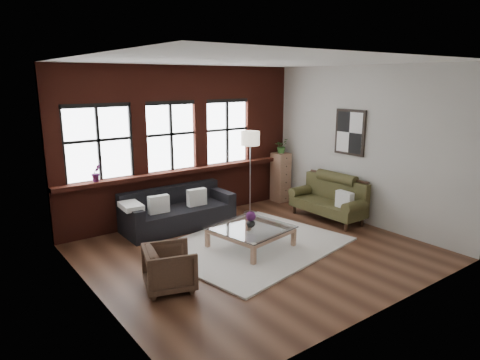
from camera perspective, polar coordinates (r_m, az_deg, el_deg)
floor at (r=7.55m, az=2.14°, el=-9.48°), size 5.50×5.50×0.00m
ceiling at (r=6.97m, az=2.38°, el=15.57°), size 5.50×5.50×0.00m
wall_back at (r=9.14m, az=-7.68°, el=4.86°), size 5.50×0.00×5.50m
wall_front at (r=5.42m, az=19.09°, el=-1.55°), size 5.50×0.00×5.50m
wall_left at (r=5.80m, az=-19.38°, el=-0.63°), size 0.00×5.00×5.00m
wall_right at (r=9.05m, az=15.97°, el=4.38°), size 0.00×5.00×5.00m
brick_backwall at (r=9.09m, az=-7.49°, el=4.82°), size 5.50×0.12×3.20m
sill_ledge at (r=9.11m, az=-7.11°, el=1.27°), size 5.50×0.30×0.08m
window_left at (r=8.36m, az=-18.40°, el=4.55°), size 1.38×0.10×1.50m
window_mid at (r=8.93m, az=-9.24°, el=5.59°), size 1.38×0.10×1.50m
window_right at (r=9.65m, az=-1.82°, el=6.31°), size 1.38×0.10×1.50m
wall_poster at (r=9.18m, az=14.47°, el=6.17°), size 0.05×0.74×0.94m
shag_rug at (r=7.78m, az=1.78°, el=-8.65°), size 3.48×2.95×0.03m
dark_sofa at (r=8.67m, az=-8.20°, el=-3.75°), size 2.22×0.90×0.80m
pillow_a at (r=8.32m, az=-10.80°, el=-3.20°), size 0.41×0.17×0.34m
pillow_b at (r=8.70m, az=-5.79°, el=-2.29°), size 0.40×0.15×0.34m
vintage_settee at (r=9.23m, az=11.57°, el=-2.49°), size 0.76×1.70×0.91m
pillow_settee at (r=8.82m, az=13.76°, el=-2.59°), size 0.16×0.39×0.34m
armchair at (r=6.26m, az=-9.36°, el=-11.48°), size 0.87×0.86×0.64m
coffee_table at (r=7.63m, az=1.44°, el=-7.68°), size 1.39×1.39×0.40m
vase at (r=7.53m, az=1.45°, el=-5.69°), size 0.21×0.21×0.16m
flowers at (r=7.50m, az=1.45°, el=-4.85°), size 0.17×0.17×0.17m
drawer_chest at (r=10.47m, az=5.43°, el=0.39°), size 0.37×0.37×1.19m
potted_plant_top at (r=10.32m, az=5.52°, el=4.55°), size 0.38×0.35×0.35m
floor_lamp at (r=9.32m, az=1.37°, el=1.35°), size 0.40×0.40×1.99m
sill_plant at (r=8.28m, az=-18.61°, el=0.92°), size 0.21×0.19×0.33m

